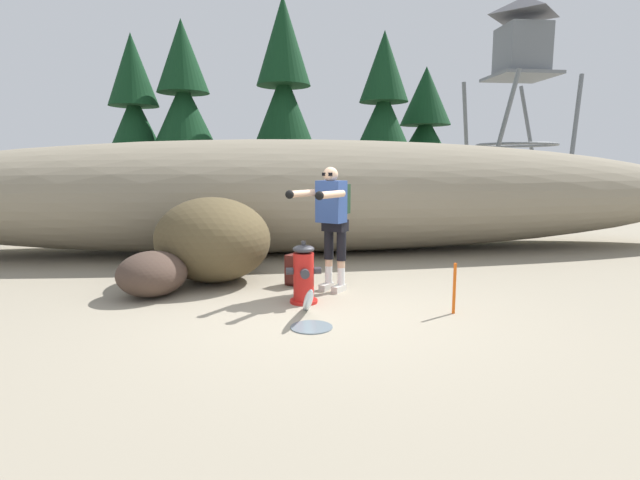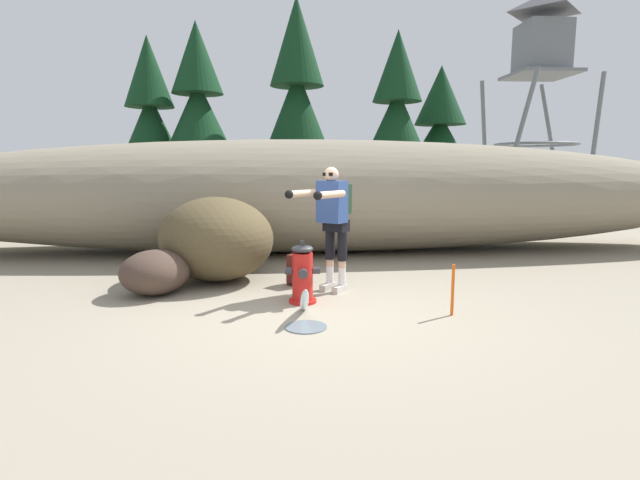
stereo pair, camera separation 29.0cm
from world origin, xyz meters
name	(u,v)px [view 2 (the right image)]	position (x,y,z in m)	size (l,w,h in m)	color
ground_plane	(319,311)	(0.00, 0.00, -0.02)	(56.00, 56.00, 0.04)	gray
dirt_embankment	(305,196)	(0.00, 4.20, 1.11)	(17.81, 3.20, 2.23)	gray
fire_hydrant	(303,274)	(-0.18, 0.33, 0.36)	(0.44, 0.39, 0.79)	red
hydrant_water_jet	(305,306)	(-0.18, -0.33, 0.14)	(0.45, 1.05, 0.55)	silver
utility_worker	(333,213)	(0.24, 0.86, 1.08)	(0.92, 1.00, 1.69)	beige
spare_backpack	(299,270)	(-0.21, 1.26, 0.22)	(0.36, 0.36, 0.47)	#511E19
boulder_large	(216,239)	(-1.43, 1.69, 0.63)	(1.86, 1.65, 1.25)	brown
boulder_mid	(155,272)	(-2.14, 0.90, 0.30)	(0.97, 0.89, 0.60)	#47362C
pine_tree_far_left	(150,120)	(-4.22, 9.02, 3.02)	(2.11, 2.11, 5.34)	#47331E
pine_tree_left	(198,107)	(-2.80, 8.68, 3.35)	(2.20, 2.20, 5.66)	#47331E
pine_tree_center	(297,101)	(-0.02, 9.02, 3.56)	(2.40, 2.40, 6.48)	#47331E
pine_tree_right	(397,114)	(2.79, 8.42, 3.16)	(2.14, 2.14, 5.46)	#47331E
pine_tree_far_right	(440,135)	(4.40, 9.54, 2.66)	(2.42, 2.42, 4.74)	#47331E
watchtower	(542,51)	(9.26, 12.93, 5.96)	(3.89, 3.89, 8.04)	slate
survey_stake	(453,290)	(1.52, -0.33, 0.30)	(0.04, 0.04, 0.60)	#E55914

